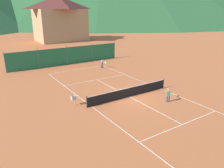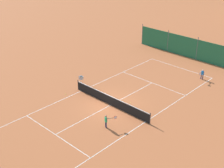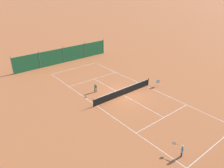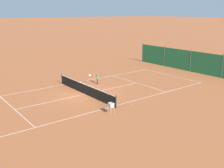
{
  "view_description": "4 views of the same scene",
  "coord_description": "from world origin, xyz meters",
  "views": [
    {
      "loc": [
        -12.03,
        -15.43,
        8.01
      ],
      "look_at": [
        -1.03,
        1.47,
        1.06
      ],
      "focal_mm": 35.0,
      "sensor_mm": 36.0,
      "label": 1
    },
    {
      "loc": [
        17.3,
        -18.14,
        14.74
      ],
      "look_at": [
        -0.93,
        1.17,
        1.45
      ],
      "focal_mm": 50.0,
      "sensor_mm": 36.0,
      "label": 2
    },
    {
      "loc": [
        16.28,
        17.83,
        12.97
      ],
      "look_at": [
        -0.09,
        -2.35,
        0.64
      ],
      "focal_mm": 35.0,
      "sensor_mm": 36.0,
      "label": 3
    },
    {
      "loc": [
        -19.61,
        12.0,
        7.33
      ],
      "look_at": [
        -1.35,
        -2.07,
        0.91
      ],
      "focal_mm": 42.0,
      "sensor_mm": 36.0,
      "label": 4
    }
  ],
  "objects": [
    {
      "name": "ball_hopper",
      "position": [
        -5.31,
        1.06,
        0.66
      ],
      "size": [
        0.36,
        0.36,
        0.89
      ],
      "color": "#B7B7BC",
      "rests_on": "ground"
    },
    {
      "name": "court_line_markings",
      "position": [
        0.0,
        0.0,
        0.0
      ],
      "size": [
        8.25,
        23.85,
        0.01
      ],
      "color": "white",
      "rests_on": "ground"
    },
    {
      "name": "windscreen_fence_far",
      "position": [
        -0.0,
        15.5,
        1.31
      ],
      "size": [
        17.28,
        0.08,
        2.9
      ],
      "color": "#236B42",
      "rests_on": "ground"
    },
    {
      "name": "tennis_ball_by_net_left",
      "position": [
        1.05,
        1.59,
        0.03
      ],
      "size": [
        0.07,
        0.07,
        0.07
      ],
      "primitive_type": "sphere",
      "color": "#CCE033",
      "rests_on": "ground"
    },
    {
      "name": "alpine_chalet",
      "position": [
        8.78,
        41.3,
        5.82
      ],
      "size": [
        13.0,
        10.0,
        11.2
      ],
      "color": "tan",
      "rests_on": "ground"
    },
    {
      "name": "tennis_ball_far_corner",
      "position": [
        -1.78,
        -6.33,
        0.03
      ],
      "size": [
        0.07,
        0.07,
        0.07
      ],
      "primitive_type": "sphere",
      "color": "#CCE033",
      "rests_on": "ground"
    },
    {
      "name": "ground_plane",
      "position": [
        0.0,
        0.0,
        0.0
      ],
      "size": [
        600.0,
        600.0,
        0.0
      ],
      "primitive_type": "plane",
      "color": "#B25B33"
    },
    {
      "name": "player_near_baseline",
      "position": [
        2.25,
        -2.85,
        0.68
      ],
      "size": [
        0.78,
        0.83,
        1.16
      ],
      "color": "#23284C",
      "rests_on": "ground"
    },
    {
      "name": "player_near_service",
      "position": [
        3.38,
        10.82,
        0.67
      ],
      "size": [
        0.37,
        1.01,
        1.15
      ],
      "color": "#23284C",
      "rests_on": "ground"
    },
    {
      "name": "tennis_ball_alley_left",
      "position": [
        -4.69,
        -1.56,
        0.03
      ],
      "size": [
        0.07,
        0.07,
        0.07
      ],
      "primitive_type": "sphere",
      "color": "#CCE033",
      "rests_on": "ground"
    },
    {
      "name": "tennis_net",
      "position": [
        0.0,
        0.0,
        0.5
      ],
      "size": [
        9.18,
        0.08,
        1.06
      ],
      "color": "#2D2D2D",
      "rests_on": "ground"
    },
    {
      "name": "tennis_ball_service_box",
      "position": [
        -1.19,
        0.63,
        0.03
      ],
      "size": [
        0.07,
        0.07,
        0.07
      ],
      "primitive_type": "sphere",
      "color": "#CCE033",
      "rests_on": "ground"
    }
  ]
}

